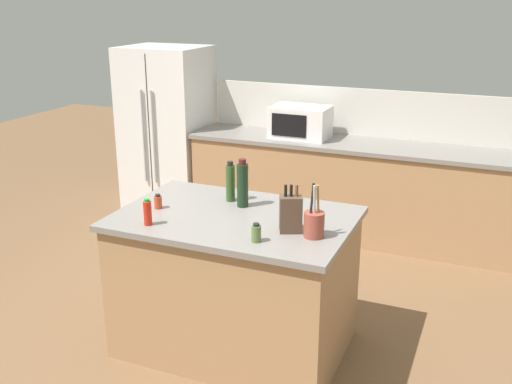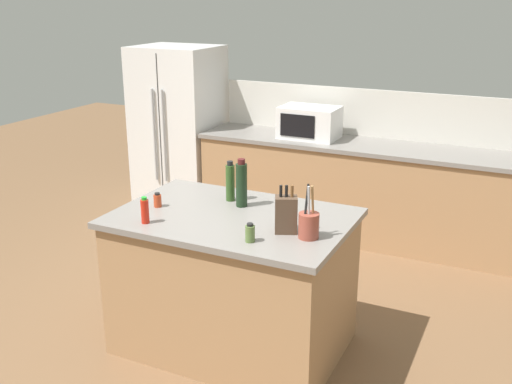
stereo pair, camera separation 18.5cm
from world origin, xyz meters
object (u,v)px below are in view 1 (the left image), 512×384
Objects in this scene: spice_jar_oregano at (256,233)px; utensil_crock at (314,223)px; microwave at (300,122)px; olive_oil_bottle at (230,182)px; refrigerator at (168,129)px; wine_bottle at (243,184)px; knife_block at (291,213)px; spice_jar_paprika at (158,202)px; hot_sauce_bottle at (148,213)px.

utensil_crock is at bearing 34.90° from spice_jar_oregano.
spice_jar_oregano is (-0.28, -0.20, -0.03)m from utensil_crock.
olive_oil_bottle is (0.17, -1.95, -0.02)m from microwave.
wine_bottle is (1.81, -2.07, 0.22)m from refrigerator.
refrigerator is 6.04× the size of knife_block.
knife_block is 0.53m from wine_bottle.
spice_jar_paprika is 0.50m from olive_oil_bottle.
olive_oil_bottle is at bearing -49.82° from refrigerator.
olive_oil_bottle is at bearing 65.05° from hot_sauce_bottle.
spice_jar_paprika is (-0.21, -2.27, -0.11)m from microwave.
olive_oil_bottle is at bearing 150.24° from wine_bottle.
hot_sauce_bottle is (-0.11, -2.55, -0.07)m from microwave.
refrigerator is 10.42× the size of hot_sauce_bottle.
refrigerator is 3.34m from spice_jar_oregano.
utensil_crock is at bearing -3.34° from spice_jar_paprika.
refrigerator reaches higher than microwave.
spice_jar_oregano is at bearing -17.81° from spice_jar_paprika.
refrigerator is at bearing 109.60° from knife_block.
spice_jar_oregano is at bearing -76.72° from microwave.
knife_block is 1.04× the size of olive_oil_bottle.
olive_oil_bottle is at bearing 151.74° from utensil_crock.
microwave is 2.49m from utensil_crock.
spice_jar_paprika is at bearing 162.19° from spice_jar_oregano.
microwave is 1.73× the size of utensil_crock.
knife_block is at bearing -2.33° from spice_jar_paprika.
refrigerator reaches higher than wine_bottle.
spice_jar_paprika is at bearing 109.65° from hot_sauce_bottle.
refrigerator reaches higher than olive_oil_bottle.
olive_oil_bottle is (0.38, 0.32, 0.09)m from spice_jar_paprika.
utensil_crock is at bearing -33.49° from knife_block.
spice_jar_paprika is at bearing -153.20° from wine_bottle.
knife_block is at bearing -33.32° from wine_bottle.
spice_jar_paprika is at bearing -95.30° from microwave.
microwave is at bearing -1.93° from refrigerator.
spice_jar_paprika is (1.31, -2.32, 0.11)m from refrigerator.
utensil_crock is (2.40, -2.38, 0.15)m from refrigerator.
utensil_crock is at bearing -44.79° from refrigerator.
refrigerator is 15.79× the size of spice_jar_oregano.
microwave reaches higher than spice_jar_paprika.
refrigerator is at bearing 119.53° from spice_jar_paprika.
utensil_crock reaches higher than microwave.
refrigerator is 2.76m from wine_bottle.
wine_bottle reaches higher than utensil_crock.
knife_block reaches higher than hot_sauce_bottle.
microwave is 2.60m from spice_jar_oregano.
wine_bottle is 0.61m from spice_jar_oregano.
wine_bottle reaches higher than spice_jar_paprika.
olive_oil_bottle reaches higher than spice_jar_oregano.
wine_bottle reaches higher than hot_sauce_bottle.
microwave is 1.96m from olive_oil_bottle.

